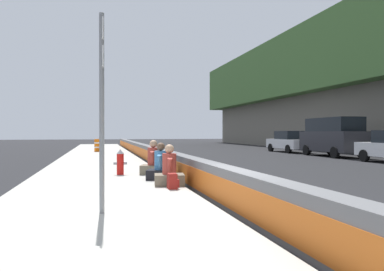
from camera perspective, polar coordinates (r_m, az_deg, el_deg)
name	(u,v)px	position (r m, az deg, el deg)	size (l,w,h in m)	color
ground_plane	(234,210)	(7.75, 6.57, -11.42)	(160.00, 160.00, 0.00)	#232326
sidewalk_strip	(101,214)	(7.25, -13.86, -11.69)	(80.00, 4.40, 0.14)	#B5B2A8
jersey_barrier	(234,190)	(7.67, 6.54, -8.31)	(76.00, 0.45, 0.85)	slate
route_sign_post	(102,98)	(6.87, -13.71, 5.60)	(0.44, 0.09, 3.60)	gray
fire_hydrant	(120,162)	(12.97, -11.01, -3.98)	(0.26, 0.46, 0.88)	red
seated_person_foreground	(169,172)	(10.25, -3.51, -5.70)	(0.79, 0.89, 1.13)	#706651
seated_person_middle	(161,168)	(11.50, -4.84, -5.01)	(0.91, 0.99, 1.14)	black
seated_person_rear	(153,163)	(12.97, -5.97, -4.31)	(0.94, 1.02, 1.19)	#706651
backpack	(173,181)	(9.60, -3.01, -7.07)	(0.32, 0.28, 0.40)	maroon
construction_barrel	(98,145)	(28.83, -14.32, -1.47)	(0.54, 0.54, 0.95)	orange
parked_car_fourth	(333,136)	(26.08, 20.90, -0.08)	(5.14, 2.17, 2.56)	#28282D
parked_car_midline	(289,142)	(30.60, 14.76, -0.90)	(4.52, 1.98, 1.71)	silver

